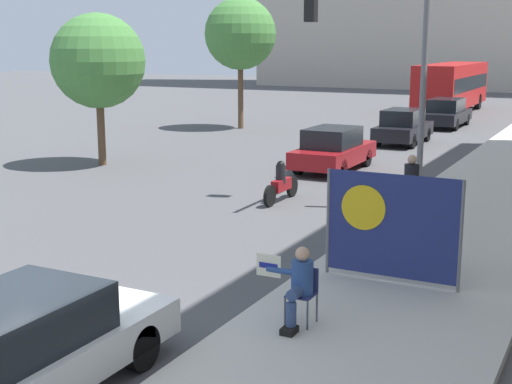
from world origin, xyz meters
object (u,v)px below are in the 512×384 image
(pedestrian_behind, at_px, (411,191))
(protest_banner, at_px, (391,226))
(seated_protester, at_px, (299,284))
(city_bus_on_road, at_px, (452,85))
(jogger_on_sidewalk, at_px, (417,225))
(traffic_light_pole, at_px, (380,51))
(street_tree_near_curb, at_px, (98,61))
(car_on_road_midblock, at_px, (403,127))
(street_tree_midblock, at_px, (240,34))
(car_on_road_nearest, at_px, (333,149))
(car_on_road_distant, at_px, (446,113))
(motorcycle_on_road, at_px, (281,184))
(parked_car_curbside, at_px, (18,349))

(pedestrian_behind, height_order, protest_banner, protest_banner)
(seated_protester, distance_m, protest_banner, 2.70)
(protest_banner, bearing_deg, city_bus_on_road, 100.30)
(jogger_on_sidewalk, xyz_separation_m, traffic_light_pole, (-2.54, 5.47, 3.20))
(street_tree_near_curb, bearing_deg, car_on_road_midblock, 51.60)
(seated_protester, distance_m, street_tree_midblock, 27.36)
(city_bus_on_road, xyz_separation_m, street_tree_midblock, (-7.98, -13.59, 3.05))
(protest_banner, height_order, car_on_road_midblock, protest_banner)
(seated_protester, relative_size, pedestrian_behind, 0.71)
(seated_protester, distance_m, street_tree_near_curb, 17.05)
(jogger_on_sidewalk, distance_m, city_bus_on_road, 33.91)
(city_bus_on_road, height_order, street_tree_midblock, street_tree_midblock)
(seated_protester, bearing_deg, traffic_light_pole, 92.39)
(traffic_light_pole, relative_size, street_tree_near_curb, 1.09)
(pedestrian_behind, relative_size, traffic_light_pole, 0.29)
(protest_banner, bearing_deg, pedestrian_behind, 99.92)
(car_on_road_nearest, relative_size, street_tree_midblock, 0.63)
(traffic_light_pole, relative_size, city_bus_on_road, 0.54)
(street_tree_midblock, bearing_deg, pedestrian_behind, -51.22)
(protest_banner, bearing_deg, car_on_road_midblock, 104.94)
(car_on_road_midblock, relative_size, car_on_road_distant, 0.87)
(jogger_on_sidewalk, bearing_deg, motorcycle_on_road, -42.46)
(protest_banner, xyz_separation_m, city_bus_on_road, (-6.25, 34.40, 0.59))
(seated_protester, relative_size, car_on_road_distant, 0.26)
(jogger_on_sidewalk, height_order, car_on_road_midblock, jogger_on_sidewalk)
(car_on_road_midblock, distance_m, car_on_road_distant, 7.37)
(motorcycle_on_road, distance_m, street_tree_midblock, 18.21)
(pedestrian_behind, xyz_separation_m, motorcycle_on_road, (-4.17, 1.84, -0.53))
(protest_banner, distance_m, street_tree_midblock, 25.47)
(pedestrian_behind, xyz_separation_m, street_tree_midblock, (-13.54, 16.85, 3.80))
(street_tree_near_curb, bearing_deg, jogger_on_sidewalk, -28.35)
(seated_protester, bearing_deg, street_tree_near_curb, 130.88)
(car_on_road_distant, relative_size, street_tree_midblock, 0.70)
(car_on_road_nearest, bearing_deg, car_on_road_midblock, 87.50)
(parked_car_curbside, relative_size, street_tree_midblock, 0.66)
(traffic_light_pole, distance_m, city_bus_on_road, 28.18)
(protest_banner, xyz_separation_m, parked_car_curbside, (-2.89, -6.08, -0.51))
(traffic_light_pole, bearing_deg, motorcycle_on_road, -162.68)
(car_on_road_midblock, xyz_separation_m, street_tree_midblock, (-9.19, 1.93, 4.08))
(seated_protester, distance_m, car_on_road_nearest, 14.56)
(seated_protester, relative_size, car_on_road_nearest, 0.29)
(street_tree_near_curb, bearing_deg, seated_protester, -40.94)
(pedestrian_behind, distance_m, motorcycle_on_road, 4.59)
(pedestrian_behind, relative_size, protest_banner, 0.69)
(jogger_on_sidewalk, bearing_deg, street_tree_midblock, -53.38)
(pedestrian_behind, relative_size, street_tree_midblock, 0.26)
(parked_car_curbside, xyz_separation_m, car_on_road_midblock, (-2.15, 24.96, 0.06))
(parked_car_curbside, relative_size, car_on_road_nearest, 1.05)
(parked_car_curbside, distance_m, motorcycle_on_road, 12.05)
(seated_protester, relative_size, car_on_road_midblock, 0.30)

